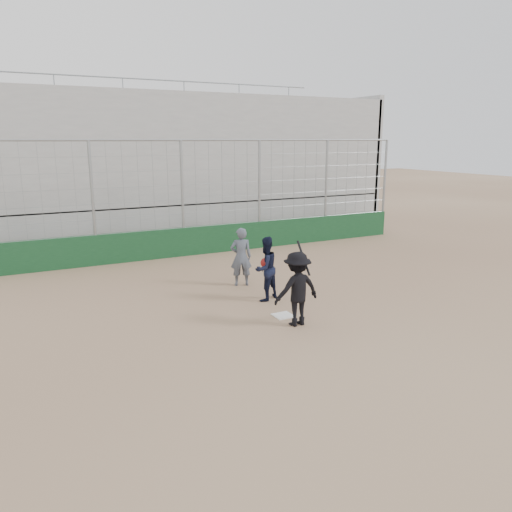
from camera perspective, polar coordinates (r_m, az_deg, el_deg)
name	(u,v)px	position (r m, az deg, el deg)	size (l,w,h in m)	color
ground	(283,316)	(11.75, 3.13, -6.86)	(90.00, 90.00, 0.00)	brown
home_plate	(283,316)	(11.75, 3.13, -6.81)	(0.44, 0.44, 0.02)	white
backstop	(184,229)	(17.71, -8.27, 3.09)	(18.10, 0.25, 4.04)	#12391D
bleachers	(144,166)	(22.22, -12.66, 10.05)	(20.25, 6.70, 6.98)	#979797
batter_at_plate	(297,289)	(11.00, 4.70, -3.74)	(1.08, 0.75, 1.82)	black
catcher_crouched	(266,279)	(12.71, 1.14, -2.65)	(0.99, 0.91, 1.12)	black
umpire	(241,260)	(13.95, -1.73, -0.42)	(0.60, 0.40, 1.49)	#4B525F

